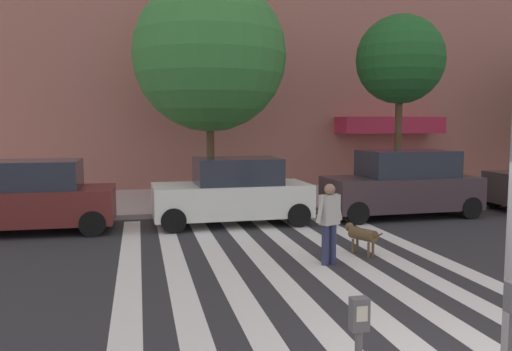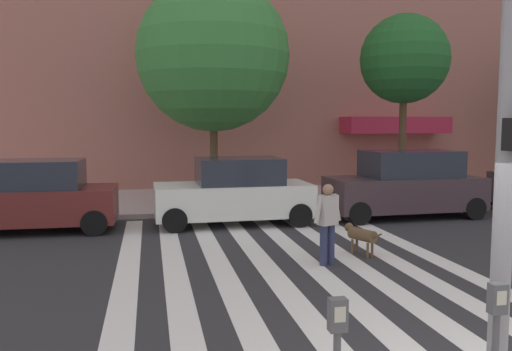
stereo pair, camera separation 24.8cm
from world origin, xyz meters
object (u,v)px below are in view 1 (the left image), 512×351
at_px(parked_car_third_in_line, 403,185).
at_px(pedestrian_dog_walker, 329,219).
at_px(parked_car_behind_first, 233,192).
at_px(street_tree_nearest, 210,55).
at_px(parked_car_near_curb, 25,198).
at_px(parking_meter_curbside, 512,337).
at_px(dog_on_leash, 361,234).
at_px(pedestrian_bystander, 431,172).
at_px(street_tree_middle, 400,60).

xyz_separation_m(parked_car_third_in_line, pedestrian_dog_walker, (-4.10, -4.67, -0.05)).
relative_size(parked_car_third_in_line, pedestrian_dog_walker, 2.85).
bearing_deg(parked_car_behind_first, parked_car_third_in_line, 0.01).
relative_size(parked_car_third_in_line, street_tree_nearest, 0.62).
bearing_deg(parked_car_behind_first, pedestrian_dog_walker, -76.36).
bearing_deg(parked_car_near_curb, parking_meter_curbside, -60.86).
bearing_deg(pedestrian_dog_walker, dog_on_leash, 32.55).
xyz_separation_m(parking_meter_curbside, parked_car_third_in_line, (4.72, 10.74, -0.05)).
height_order(parked_car_behind_first, dog_on_leash, parked_car_behind_first).
bearing_deg(parking_meter_curbside, dog_on_leash, 76.67).
bearing_deg(parking_meter_curbside, street_tree_nearest, 92.80).
distance_m(parked_car_behind_first, pedestrian_bystander, 8.20).
relative_size(pedestrian_dog_walker, dog_on_leash, 1.65).
distance_m(parking_meter_curbside, dog_on_leash, 6.90).
bearing_deg(street_tree_middle, street_tree_nearest, 170.97).
bearing_deg(pedestrian_dog_walker, parked_car_third_in_line, 48.69).
distance_m(parking_meter_curbside, street_tree_middle, 14.80).
bearing_deg(street_tree_nearest, parked_car_near_curb, -147.80).
xyz_separation_m(street_tree_middle, dog_on_leash, (-4.15, -6.37, -4.54)).
bearing_deg(parked_car_near_curb, pedestrian_dog_walker, -35.23).
distance_m(parked_car_third_in_line, street_tree_nearest, 7.58).
xyz_separation_m(parking_meter_curbside, pedestrian_bystander, (7.26, 13.37, 0.05)).
relative_size(parked_car_behind_first, street_tree_middle, 0.69).
xyz_separation_m(parked_car_third_in_line, pedestrian_bystander, (2.53, 2.62, 0.10)).
distance_m(parked_car_behind_first, pedestrian_dog_walker, 4.80).
height_order(street_tree_middle, pedestrian_bystander, street_tree_middle).
bearing_deg(street_tree_middle, parked_car_near_curb, -168.82).
bearing_deg(street_tree_nearest, pedestrian_bystander, -5.12).
bearing_deg(parked_car_near_curb, street_tree_nearest, 32.20).
xyz_separation_m(parked_car_near_curb, parked_car_behind_first, (5.47, 0.00, -0.01)).
bearing_deg(street_tree_middle, parking_meter_curbside, -113.72).
bearing_deg(parked_car_third_in_line, parking_meter_curbside, -113.73).
relative_size(parking_meter_curbside, street_tree_nearest, 0.18).
bearing_deg(dog_on_leash, parked_car_near_curb, 151.87).
relative_size(parking_meter_curbside, parked_car_behind_first, 0.31).
xyz_separation_m(parking_meter_curbside, dog_on_leash, (1.59, 6.69, -0.59)).
height_order(street_tree_nearest, street_tree_middle, street_tree_nearest).
height_order(street_tree_nearest, pedestrian_bystander, street_tree_nearest).
relative_size(street_tree_nearest, pedestrian_dog_walker, 4.59).
bearing_deg(parked_car_third_in_line, parked_car_near_curb, -179.99).
bearing_deg(parked_car_behind_first, street_tree_nearest, 93.00).
height_order(street_tree_middle, pedestrian_dog_walker, street_tree_middle).
distance_m(parking_meter_curbside, street_tree_nearest, 14.67).
bearing_deg(pedestrian_bystander, parked_car_third_in_line, -134.01).
height_order(pedestrian_dog_walker, dog_on_leash, pedestrian_dog_walker).
bearing_deg(parked_car_behind_first, parked_car_near_curb, -179.98).
relative_size(parked_car_near_curb, dog_on_leash, 4.62).
height_order(parked_car_third_in_line, pedestrian_dog_walker, parked_car_third_in_line).
height_order(parked_car_near_curb, street_tree_middle, street_tree_middle).
relative_size(parked_car_near_curb, parked_car_third_in_line, 0.98).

